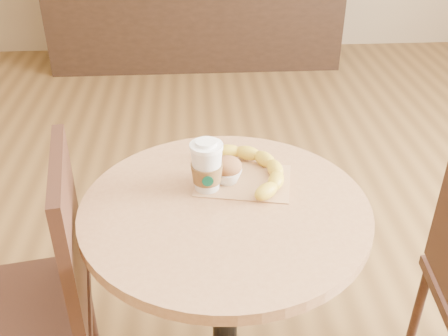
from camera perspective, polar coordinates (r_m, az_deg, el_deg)
name	(u,v)px	position (r m, az deg, el deg)	size (l,w,h in m)	color
cafe_table	(225,270)	(1.41, 0.11, -11.08)	(0.71, 0.71, 0.75)	black
chair_left	(36,299)	(1.48, -19.77, -13.31)	(0.45, 0.45, 0.89)	#381E13
kraft_bag	(243,180)	(1.36, 2.13, -1.37)	(0.24, 0.18, 0.00)	#AE8054
coffee_cup	(207,168)	(1.30, -1.89, 0.01)	(0.08, 0.08, 0.14)	silver
muffin	(227,170)	(1.34, 0.36, -0.19)	(0.08, 0.08, 0.07)	silver
banana	(253,170)	(1.37, 3.14, -0.21)	(0.19, 0.28, 0.04)	gold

